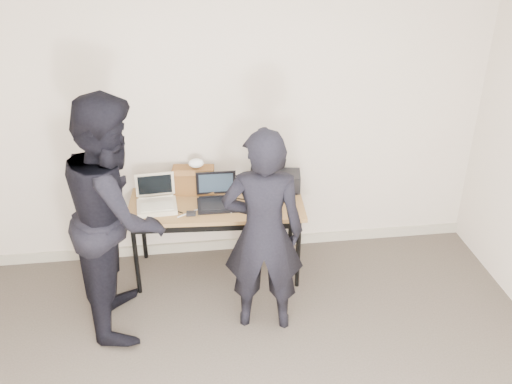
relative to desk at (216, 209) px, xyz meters
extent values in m
cube|color=beige|center=(0.21, 0.41, 0.69)|extent=(4.50, 0.05, 2.70)
cube|color=olive|center=(0.00, 0.01, 0.04)|extent=(1.54, 0.74, 0.03)
cylinder|color=black|center=(-0.70, -0.21, -0.32)|extent=(0.04, 0.04, 0.68)
cylinder|color=black|center=(0.67, -0.30, -0.32)|extent=(0.04, 0.04, 0.68)
cylinder|color=black|center=(-0.67, 0.32, -0.32)|extent=(0.04, 0.04, 0.68)
cylinder|color=black|center=(0.71, 0.23, -0.32)|extent=(0.04, 0.04, 0.68)
cube|color=black|center=(-0.02, -0.27, -0.02)|extent=(1.40, 0.11, 0.06)
cube|color=beige|center=(-0.50, -0.03, 0.08)|extent=(0.35, 0.30, 0.04)
cube|color=beige|center=(-0.50, -0.06, 0.10)|extent=(0.28, 0.17, 0.01)
cube|color=beige|center=(-0.51, 0.13, 0.21)|extent=(0.33, 0.07, 0.23)
cube|color=black|center=(-0.51, 0.12, 0.21)|extent=(0.29, 0.06, 0.19)
cube|color=beige|center=(-0.51, 0.11, 0.10)|extent=(0.30, 0.04, 0.02)
cube|color=black|center=(0.01, -0.05, 0.07)|extent=(0.34, 0.26, 0.02)
cube|color=black|center=(0.01, -0.08, 0.09)|extent=(0.28, 0.14, 0.01)
cube|color=black|center=(0.01, 0.11, 0.20)|extent=(0.34, 0.08, 0.24)
cube|color=#26333F|center=(0.01, 0.10, 0.20)|extent=(0.29, 0.06, 0.20)
cube|color=black|center=(0.01, 0.08, 0.08)|extent=(0.31, 0.02, 0.02)
cube|color=black|center=(0.53, 0.13, 0.07)|extent=(0.39, 0.33, 0.02)
cube|color=black|center=(0.54, 0.10, 0.08)|extent=(0.30, 0.20, 0.01)
cube|color=black|center=(0.49, 0.28, 0.19)|extent=(0.35, 0.17, 0.23)
cube|color=black|center=(0.49, 0.28, 0.20)|extent=(0.30, 0.14, 0.18)
cube|color=black|center=(0.50, 0.25, 0.08)|extent=(0.30, 0.10, 0.02)
cube|color=brown|center=(-0.18, 0.23, 0.18)|extent=(0.38, 0.20, 0.24)
cube|color=brown|center=(-0.19, 0.17, 0.28)|extent=(0.37, 0.12, 0.07)
cube|color=brown|center=(-0.02, 0.21, 0.16)|extent=(0.03, 0.10, 0.02)
ellipsoid|color=white|center=(-0.15, 0.23, 0.34)|extent=(0.15, 0.12, 0.08)
cube|color=black|center=(0.63, 0.19, 0.14)|extent=(0.30, 0.27, 0.16)
cube|color=black|center=(-0.22, -0.17, 0.07)|extent=(0.08, 0.05, 0.03)
cube|color=black|center=(0.30, 0.01, 0.06)|extent=(0.31, 0.13, 0.01)
cube|color=silver|center=(0.01, -0.11, 0.06)|extent=(0.22, 0.14, 0.01)
cube|color=black|center=(0.16, 0.24, 0.06)|extent=(0.25, 0.05, 0.01)
cube|color=silver|center=(-0.21, -0.12, 0.06)|extent=(0.24, 0.16, 0.01)
cube|color=black|center=(0.52, 0.07, 0.06)|extent=(0.14, 0.24, 0.01)
cube|color=black|center=(-0.42, -0.03, 0.06)|extent=(0.27, 0.20, 0.01)
imported|color=black|center=(0.31, -0.71, 0.18)|extent=(0.67, 0.49, 1.69)
imported|color=black|center=(-0.78, -0.48, 0.29)|extent=(0.75, 0.95, 1.91)
cube|color=#A9A18C|center=(0.21, 0.37, -0.61)|extent=(4.50, 0.03, 0.10)
camera|label=1|loc=(-0.21, -4.28, 2.47)|focal=40.00mm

